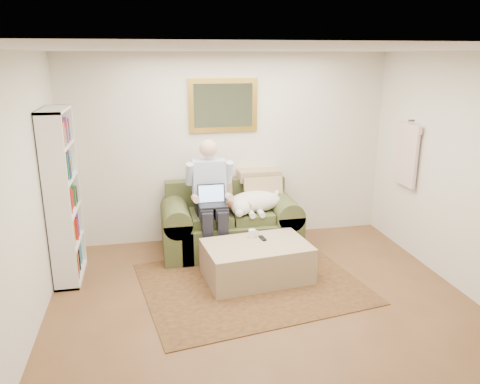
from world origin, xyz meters
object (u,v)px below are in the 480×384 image
object	(u,v)px
sofa	(230,228)
sleeping_dog	(255,201)
ottoman	(257,261)
seated_man	(211,201)
coffee_mug	(252,234)
bookshelf	(63,196)
laptop	(212,200)

from	to	relation	value
sofa	sleeping_dog	xyz separation A→B (m)	(0.32, -0.09, 0.38)
sofa	ottoman	size ratio (longest dim) A/B	1.50
seated_man	ottoman	bearing A→B (deg)	-60.73
coffee_mug	seated_man	bearing A→B (deg)	127.37
seated_man	bookshelf	distance (m)	1.78
coffee_mug	bookshelf	size ratio (longest dim) A/B	0.05
sofa	laptop	xyz separation A→B (m)	(-0.27, -0.24, 0.49)
sofa	ottoman	world-z (taller)	sofa
sofa	coffee_mug	distance (m)	0.74
ottoman	bookshelf	xyz separation A→B (m)	(-2.17, 0.51, 0.78)
sofa	bookshelf	bearing A→B (deg)	-168.54
sleeping_dog	bookshelf	size ratio (longest dim) A/B	0.37
coffee_mug	sofa	bearing A→B (deg)	101.32
coffee_mug	bookshelf	xyz separation A→B (m)	(-2.16, 0.30, 0.51)
laptop	bookshelf	size ratio (longest dim) A/B	0.18
bookshelf	ottoman	bearing A→B (deg)	-13.16
seated_man	sleeping_dog	bearing A→B (deg)	7.13
laptop	ottoman	world-z (taller)	laptop
sofa	seated_man	size ratio (longest dim) A/B	1.19
sleeping_dog	coffee_mug	world-z (taller)	sleeping_dog
sleeping_dog	bookshelf	distance (m)	2.39
laptop	coffee_mug	world-z (taller)	laptop
sofa	seated_man	world-z (taller)	seated_man
laptop	ottoman	size ratio (longest dim) A/B	0.29
seated_man	laptop	distance (m)	0.08
seated_man	bookshelf	xyz separation A→B (m)	(-1.75, -0.24, 0.24)
seated_man	coffee_mug	bearing A→B (deg)	-52.63
seated_man	coffee_mug	xyz separation A→B (m)	(0.41, -0.54, -0.27)
seated_man	ottoman	size ratio (longest dim) A/B	1.26
laptop	sofa	bearing A→B (deg)	41.02
ottoman	sleeping_dog	bearing A→B (deg)	78.05
ottoman	bookshelf	world-z (taller)	bookshelf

